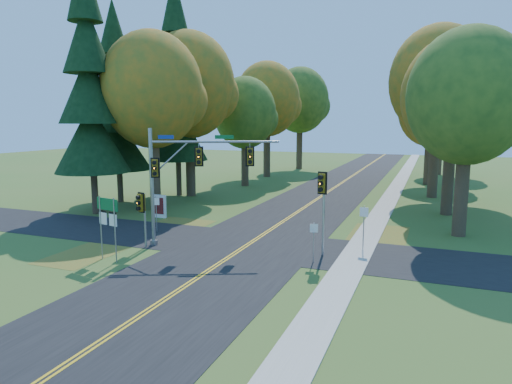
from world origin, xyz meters
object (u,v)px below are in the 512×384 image
(east_signal_pole, at_px, (322,192))
(route_sign_cluster, at_px, (108,216))
(traffic_mast, at_px, (184,171))
(info_kiosk, at_px, (159,206))

(east_signal_pole, relative_size, route_sign_cluster, 1.35)
(traffic_mast, xyz_separation_m, route_sign_cluster, (-2.14, -4.04, -1.97))
(traffic_mast, height_order, route_sign_cluster, traffic_mast)
(route_sign_cluster, distance_m, info_kiosk, 10.70)
(traffic_mast, bearing_deg, route_sign_cluster, -141.24)
(route_sign_cluster, bearing_deg, traffic_mast, 75.04)
(traffic_mast, xyz_separation_m, east_signal_pole, (7.85, 0.70, -0.89))
(east_signal_pole, distance_m, info_kiosk, 14.76)
(east_signal_pole, xyz_separation_m, route_sign_cluster, (-9.98, -4.74, -1.08))
(traffic_mast, bearing_deg, info_kiosk, 110.47)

